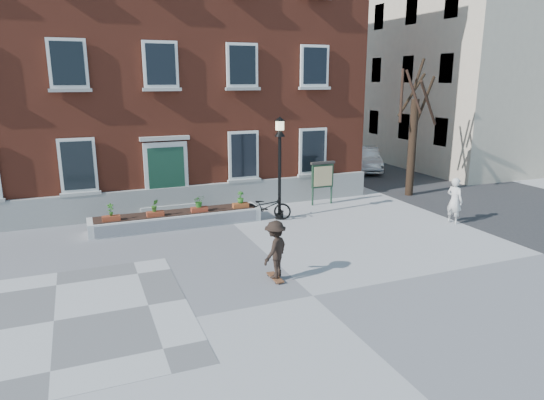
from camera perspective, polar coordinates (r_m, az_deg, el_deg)
name	(u,v)px	position (r m, az deg, el deg)	size (l,w,h in m)	color
ground	(313,296)	(12.43, 4.84, -11.17)	(100.00, 100.00, 0.00)	#9D9DA0
checker_patch	(54,321)	(12.24, -24.28, -12.86)	(6.00, 6.00, 0.01)	slate
bicycle	(266,207)	(18.58, -0.74, -0.80)	(0.68, 1.94, 1.02)	black
parked_car	(365,159)	(29.01, 10.89, 4.76)	(1.46, 4.20, 1.38)	silver
bystander	(455,201)	(19.30, 20.68, -0.06)	(0.63, 0.42, 1.74)	silver
brick_building	(142,56)	(24.20, -15.07, 16.05)	(18.40, 10.85, 12.60)	brown
planter_assembly	(177,218)	(18.17, -11.10, -2.09)	(6.20, 1.12, 1.15)	silver
bare_tree	(413,135)	(23.04, 16.25, 7.33)	(1.83, 1.83, 6.16)	black
side_street	(416,53)	(37.75, 16.56, 16.21)	(15.20, 36.00, 14.50)	#333335
lamp_post	(280,154)	(18.27, 0.91, 5.44)	(0.40, 0.40, 3.93)	black
notice_board	(323,176)	(20.78, 5.97, 2.86)	(1.10, 0.16, 1.87)	#193221
skateboarder	(275,250)	(13.00, 0.38, -5.85)	(1.16, 1.11, 1.65)	brown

